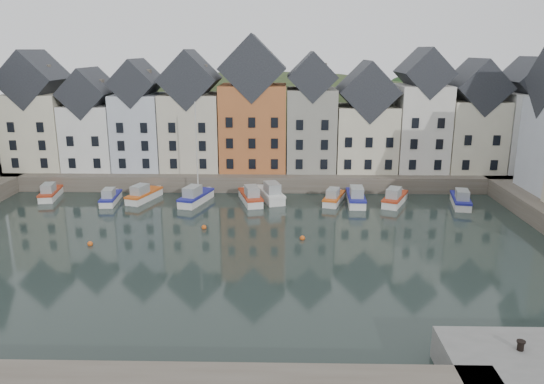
{
  "coord_description": "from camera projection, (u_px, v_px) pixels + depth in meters",
  "views": [
    {
      "loc": [
        4.12,
        -43.34,
        17.8
      ],
      "look_at": [
        3.04,
        6.0,
        4.48
      ],
      "focal_mm": 35.0,
      "sensor_mm": 36.0,
      "label": 1
    }
  ],
  "objects": [
    {
      "name": "ground",
      "position": [
        236.0,
        259.0,
        46.55
      ],
      "size": [
        260.0,
        260.0,
        0.0
      ],
      "primitive_type": "plane",
      "color": "black",
      "rests_on": "ground"
    },
    {
      "name": "far_quay",
      "position": [
        254.0,
        172.0,
        75.25
      ],
      "size": [
        90.0,
        16.0,
        2.0
      ],
      "primitive_type": "cube",
      "color": "#524A3F",
      "rests_on": "ground"
    },
    {
      "name": "hillside",
      "position": [
        262.0,
        235.0,
        105.28
      ],
      "size": [
        153.6,
        70.4,
        64.0
      ],
      "color": "#28351A",
      "rests_on": "ground"
    },
    {
      "name": "far_terrace",
      "position": [
        277.0,
        118.0,
        71.2
      ],
      "size": [
        72.37,
        8.16,
        17.78
      ],
      "color": "beige",
      "rests_on": "far_quay"
    },
    {
      "name": "mooring_buoys",
      "position": [
        200.0,
        236.0,
        51.75
      ],
      "size": [
        20.5,
        5.5,
        0.5
      ],
      "color": "#D05618",
      "rests_on": "ground"
    },
    {
      "name": "boat_a",
      "position": [
        51.0,
        193.0,
        65.38
      ],
      "size": [
        2.61,
        5.89,
        2.18
      ],
      "rotation": [
        0.0,
        0.0,
        0.15
      ],
      "color": "silver",
      "rests_on": "ground"
    },
    {
      "name": "boat_b",
      "position": [
        110.0,
        198.0,
        63.37
      ],
      "size": [
        2.09,
        5.46,
        2.05
      ],
      "rotation": [
        0.0,
        0.0,
        0.08
      ],
      "color": "silver",
      "rests_on": "ground"
    },
    {
      "name": "boat_c",
      "position": [
        143.0,
        195.0,
        64.41
      ],
      "size": [
        3.55,
        6.19,
        2.27
      ],
      "rotation": [
        0.0,
        0.0,
        -0.31
      ],
      "color": "silver",
      "rests_on": "ground"
    },
    {
      "name": "boat_d",
      "position": [
        195.0,
        197.0,
        63.23
      ],
      "size": [
        3.71,
        6.66,
        12.16
      ],
      "rotation": [
        0.0,
        0.0,
        -0.29
      ],
      "color": "silver",
      "rests_on": "ground"
    },
    {
      "name": "boat_e",
      "position": [
        251.0,
        197.0,
        63.39
      ],
      "size": [
        3.45,
        6.53,
        2.4
      ],
      "rotation": [
        0.0,
        0.0,
        0.26
      ],
      "color": "silver",
      "rests_on": "ground"
    },
    {
      "name": "boat_f",
      "position": [
        271.0,
        194.0,
        64.61
      ],
      "size": [
        3.92,
        6.99,
        2.56
      ],
      "rotation": [
        0.0,
        0.0,
        0.29
      ],
      "color": "silver",
      "rests_on": "ground"
    },
    {
      "name": "boat_g",
      "position": [
        334.0,
        198.0,
        63.32
      ],
      "size": [
        3.26,
        5.71,
        2.09
      ],
      "rotation": [
        0.0,
        0.0,
        -0.31
      ],
      "color": "silver",
      "rests_on": "ground"
    },
    {
      "name": "boat_h",
      "position": [
        356.0,
        198.0,
        63.03
      ],
      "size": [
        2.27,
        6.45,
        2.45
      ],
      "rotation": [
        0.0,
        0.0,
        -0.05
      ],
      "color": "silver",
      "rests_on": "ground"
    },
    {
      "name": "boat_i",
      "position": [
        395.0,
        198.0,
        62.85
      ],
      "size": [
        4.19,
        6.26,
        2.31
      ],
      "rotation": [
        0.0,
        0.0,
        -0.43
      ],
      "color": "silver",
      "rests_on": "ground"
    },
    {
      "name": "boat_j",
      "position": [
        461.0,
        200.0,
        62.11
      ],
      "size": [
        2.98,
        6.24,
        2.3
      ],
      "rotation": [
        0.0,
        0.0,
        -0.19
      ],
      "color": "silver",
      "rests_on": "ground"
    },
    {
      "name": "mooring_bollard",
      "position": [
        521.0,
        345.0,
        28.69
      ],
      "size": [
        0.48,
        0.48,
        0.56
      ],
      "color": "black",
      "rests_on": "near_quay"
    }
  ]
}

